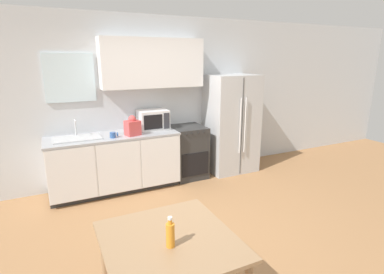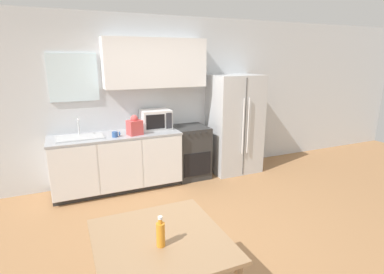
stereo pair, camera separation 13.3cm
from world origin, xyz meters
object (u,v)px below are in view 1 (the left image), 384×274
object	(u,v)px
refrigerator	(231,124)
microwave	(153,120)
dining_table	(169,252)
oven_range	(188,152)
coffee_mug	(113,135)
drink_bottle	(170,234)

from	to	relation	value
refrigerator	microwave	size ratio (longest dim) A/B	3.72
refrigerator	dining_table	size ratio (longest dim) A/B	1.82
dining_table	oven_range	bearing A→B (deg)	62.69
microwave	coffee_mug	world-z (taller)	microwave
refrigerator	microwave	distance (m)	1.45
refrigerator	coffee_mug	distance (m)	2.15
coffee_mug	dining_table	world-z (taller)	coffee_mug
coffee_mug	drink_bottle	size ratio (longest dim) A/B	0.52
oven_range	refrigerator	size ratio (longest dim) A/B	0.51
coffee_mug	drink_bottle	world-z (taller)	drink_bottle
oven_range	microwave	bearing A→B (deg)	171.57
oven_range	dining_table	bearing A→B (deg)	-117.31
coffee_mug	drink_bottle	distance (m)	2.63
coffee_mug	drink_bottle	bearing A→B (deg)	-93.11
drink_bottle	coffee_mug	bearing A→B (deg)	86.89
oven_range	dining_table	world-z (taller)	oven_range
oven_range	microwave	distance (m)	0.85
refrigerator	drink_bottle	distance (m)	3.59
oven_range	coffee_mug	bearing A→B (deg)	-172.01
dining_table	coffee_mug	bearing A→B (deg)	87.30
oven_range	drink_bottle	bearing A→B (deg)	-116.96
refrigerator	drink_bottle	size ratio (longest dim) A/B	7.68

